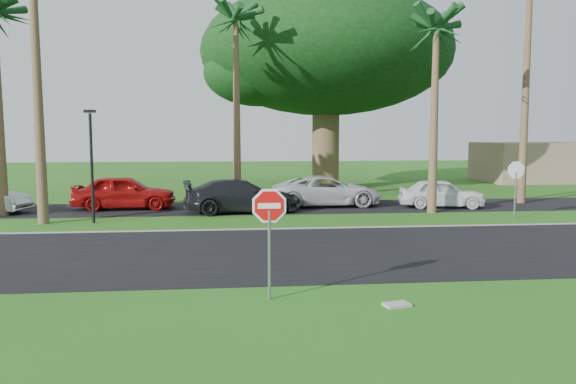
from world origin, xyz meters
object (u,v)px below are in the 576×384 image
(car_red, at_px, (124,192))
(car_pickup, at_px, (441,194))
(car_minivan, at_px, (327,191))
(car_dark, at_px, (241,196))
(stop_sign_far, at_px, (516,178))
(stop_sign_near, at_px, (269,220))

(car_red, xyz_separation_m, car_pickup, (15.57, -0.95, -0.12))
(car_minivan, bearing_deg, car_red, 88.62)
(car_dark, xyz_separation_m, car_minivan, (4.40, 1.86, -0.00))
(car_dark, xyz_separation_m, car_pickup, (9.97, 0.75, -0.06))
(car_red, bearing_deg, stop_sign_far, -107.09)
(car_minivan, distance_m, car_pickup, 5.68)
(stop_sign_near, height_order, car_red, stop_sign_near)
(car_minivan, bearing_deg, car_pickup, -103.54)
(stop_sign_far, height_order, car_minivan, stop_sign_far)
(stop_sign_near, xyz_separation_m, car_minivan, (4.02, 15.74, -1.01))
(car_dark, bearing_deg, car_red, 67.42)
(stop_sign_near, relative_size, stop_sign_far, 1.00)
(stop_sign_far, relative_size, car_red, 0.54)
(car_red, distance_m, car_dark, 5.86)
(car_red, height_order, car_dark, car_red)
(stop_sign_far, distance_m, car_red, 18.10)
(stop_sign_far, relative_size, car_pickup, 0.63)
(stop_sign_far, distance_m, car_dark, 12.27)
(car_dark, distance_m, car_minivan, 4.78)
(car_minivan, bearing_deg, stop_sign_near, 163.41)
(car_red, relative_size, car_pickup, 1.17)
(car_minivan, bearing_deg, stop_sign_far, -124.64)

